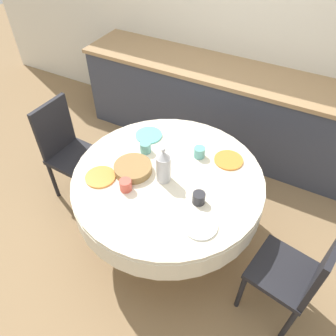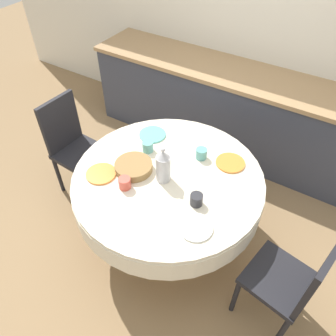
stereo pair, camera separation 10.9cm
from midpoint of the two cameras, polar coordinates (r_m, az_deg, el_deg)
name	(u,v)px [view 2 (the right image)]	position (r m, az deg, el deg)	size (l,w,h in m)	color
ground_plane	(168,233)	(2.95, 1.08, -11.29)	(12.00, 12.00, 0.00)	#8E704C
wall_back	(267,19)	(3.47, 17.74, 23.43)	(7.00, 0.05, 2.60)	silver
kitchen_counter	(238,113)	(3.56, 13.04, 9.29)	(3.24, 0.64, 0.90)	#383D4C
dining_table	(168,187)	(2.47, 1.26, -3.35)	(1.41, 1.41, 0.73)	olive
chair_left	(293,281)	(2.29, 22.36, -17.73)	(0.47, 0.47, 0.95)	black
chair_right	(73,143)	(3.07, -15.29, 4.12)	(0.42, 0.42, 0.95)	black
plate_near_left	(101,174)	(2.43, -10.32, -1.02)	(0.22, 0.22, 0.01)	orange
cup_near_left	(125,183)	(2.29, -6.20, -2.64)	(0.09, 0.09, 0.08)	#CC4C3D
plate_near_right	(196,227)	(2.10, 6.34, -10.27)	(0.22, 0.22, 0.01)	white
cup_near_right	(196,200)	(2.19, 6.39, -5.51)	(0.09, 0.09, 0.08)	#28282D
plate_far_left	(153,134)	(2.73, -1.57, 5.83)	(0.22, 0.22, 0.01)	#60BCB7
cup_far_left	(148,146)	(2.56, -2.31, 3.75)	(0.09, 0.09, 0.08)	#5BA39E
plate_far_right	(230,163)	(2.53, 12.02, 0.86)	(0.22, 0.22, 0.01)	orange
cup_far_right	(201,154)	(2.51, 7.06, 2.48)	(0.09, 0.09, 0.08)	#5BA39E
coffee_carafe	(163,166)	(2.27, 0.52, 0.30)	(0.10, 0.10, 0.29)	#B2B2B7
bread_basket	(134,167)	(2.42, -4.72, 0.19)	(0.28, 0.28, 0.06)	olive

